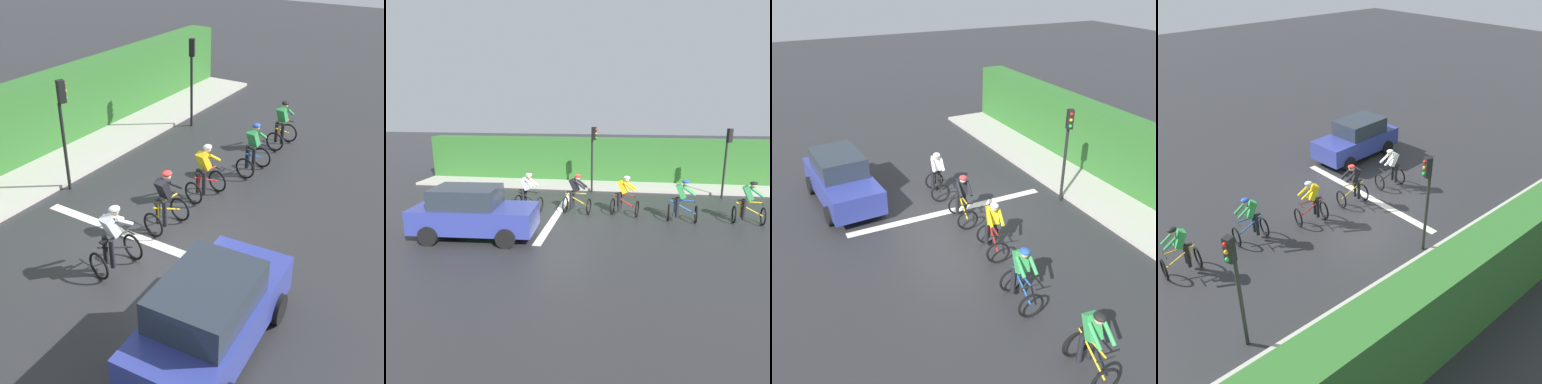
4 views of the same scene
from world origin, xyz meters
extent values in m
plane|color=#28282B|center=(0.00, 0.00, 0.00)|extent=(80.00, 80.00, 0.00)
cube|color=#ADA89E|center=(-5.45, 2.00, 0.06)|extent=(2.80, 22.36, 0.12)
cube|color=gray|center=(-6.35, 2.00, 0.23)|extent=(0.44, 22.36, 0.47)
cube|color=#2D6628|center=(-6.65, 2.00, 1.27)|extent=(1.10, 22.36, 2.54)
cube|color=silver|center=(0.00, -0.14, 0.00)|extent=(7.00, 0.30, 0.01)
torus|color=black|center=(0.32, 7.81, 0.34)|extent=(0.68, 0.13, 0.68)
torus|color=black|center=(0.22, 6.79, 0.34)|extent=(0.68, 0.13, 0.68)
cylinder|color=gold|center=(0.27, 7.30, 0.59)|extent=(0.14, 0.99, 0.51)
cylinder|color=gold|center=(0.24, 6.99, 0.62)|extent=(0.04, 0.04, 0.55)
cylinder|color=gold|center=(0.28, 7.35, 0.87)|extent=(0.11, 0.71, 0.04)
cube|color=black|center=(0.24, 6.99, 0.91)|extent=(0.12, 0.23, 0.04)
cylinder|color=black|center=(0.31, 7.70, 0.84)|extent=(0.42, 0.07, 0.03)
cube|color=green|center=(0.26, 7.20, 1.21)|extent=(0.34, 0.44, 0.57)
sphere|color=tan|center=(0.28, 7.35, 1.52)|extent=(0.20, 0.20, 0.20)
ellipsoid|color=black|center=(0.28, 7.35, 1.59)|extent=(0.27, 0.30, 0.14)
cylinder|color=black|center=(0.13, 7.11, 0.57)|extent=(0.12, 0.12, 0.74)
cylinder|color=black|center=(0.37, 7.08, 0.57)|extent=(0.12, 0.12, 0.74)
cylinder|color=green|center=(0.13, 7.50, 1.26)|extent=(0.14, 0.48, 0.37)
cylinder|color=green|center=(0.45, 7.47, 1.26)|extent=(0.14, 0.48, 0.37)
torus|color=black|center=(0.41, 5.36, 0.34)|extent=(0.68, 0.12, 0.68)
torus|color=black|center=(0.31, 4.34, 0.34)|extent=(0.68, 0.12, 0.68)
cylinder|color=#1E59B2|center=(0.36, 4.85, 0.59)|extent=(0.13, 0.99, 0.51)
cylinder|color=#1E59B2|center=(0.33, 4.54, 0.62)|extent=(0.04, 0.04, 0.55)
cylinder|color=#1E59B2|center=(0.36, 4.90, 0.87)|extent=(0.11, 0.72, 0.04)
cube|color=black|center=(0.33, 4.54, 0.91)|extent=(0.12, 0.23, 0.04)
cylinder|color=black|center=(0.40, 5.26, 0.84)|extent=(0.42, 0.07, 0.03)
cube|color=green|center=(0.35, 4.75, 1.21)|extent=(0.34, 0.43, 0.57)
sphere|color=tan|center=(0.36, 4.90, 1.52)|extent=(0.20, 0.20, 0.20)
ellipsoid|color=#264CB2|center=(0.36, 4.90, 1.59)|extent=(0.26, 0.30, 0.14)
cylinder|color=black|center=(0.22, 4.66, 0.57)|extent=(0.12, 0.12, 0.74)
cylinder|color=black|center=(0.46, 4.63, 0.57)|extent=(0.12, 0.12, 0.74)
cylinder|color=green|center=(0.22, 5.05, 1.26)|extent=(0.13, 0.48, 0.37)
cylinder|color=green|center=(0.54, 5.02, 1.26)|extent=(0.13, 0.48, 0.37)
torus|color=black|center=(0.01, 3.13, 0.34)|extent=(0.68, 0.20, 0.68)
torus|color=black|center=(-0.20, 2.13, 0.34)|extent=(0.68, 0.20, 0.68)
cylinder|color=red|center=(-0.09, 2.63, 0.59)|extent=(0.25, 0.98, 0.51)
cylinder|color=red|center=(-0.16, 2.33, 0.62)|extent=(0.04, 0.04, 0.55)
cylinder|color=red|center=(-0.08, 2.68, 0.87)|extent=(0.19, 0.71, 0.04)
cube|color=black|center=(-0.16, 2.33, 0.91)|extent=(0.14, 0.24, 0.04)
cylinder|color=black|center=(-0.01, 3.03, 0.84)|extent=(0.42, 0.12, 0.03)
cube|color=yellow|center=(-0.11, 2.53, 1.21)|extent=(0.38, 0.46, 0.57)
sphere|color=beige|center=(-0.08, 2.68, 1.52)|extent=(0.20, 0.20, 0.20)
ellipsoid|color=silver|center=(-0.08, 2.68, 1.59)|extent=(0.29, 0.32, 0.14)
cylinder|color=black|center=(-0.25, 2.46, 0.57)|extent=(0.12, 0.12, 0.74)
cylinder|color=black|center=(-0.02, 2.41, 0.57)|extent=(0.12, 0.12, 0.74)
cylinder|color=yellow|center=(-0.21, 2.85, 1.26)|extent=(0.19, 0.49, 0.37)
cylinder|color=yellow|center=(0.10, 2.78, 1.26)|extent=(0.19, 0.49, 0.37)
torus|color=black|center=(-0.03, 1.16, 0.34)|extent=(0.68, 0.16, 0.68)
torus|color=black|center=(-0.17, 0.15, 0.34)|extent=(0.68, 0.16, 0.68)
cylinder|color=gold|center=(-0.10, 0.66, 0.59)|extent=(0.18, 0.98, 0.51)
cylinder|color=gold|center=(-0.15, 0.35, 0.62)|extent=(0.04, 0.04, 0.55)
cylinder|color=gold|center=(-0.09, 0.71, 0.87)|extent=(0.14, 0.71, 0.04)
cube|color=black|center=(-0.15, 0.35, 0.91)|extent=(0.13, 0.23, 0.04)
cylinder|color=black|center=(-0.04, 1.06, 0.84)|extent=(0.42, 0.09, 0.03)
cube|color=black|center=(-0.12, 0.56, 1.21)|extent=(0.35, 0.45, 0.57)
sphere|color=beige|center=(-0.09, 0.71, 1.52)|extent=(0.20, 0.20, 0.20)
ellipsoid|color=red|center=(-0.09, 0.71, 1.59)|extent=(0.28, 0.31, 0.14)
cylinder|color=black|center=(-0.25, 0.47, 0.57)|extent=(0.12, 0.12, 0.74)
cylinder|color=black|center=(-0.01, 0.44, 0.57)|extent=(0.12, 0.12, 0.74)
cylinder|color=black|center=(-0.23, 0.86, 1.26)|extent=(0.16, 0.49, 0.37)
cylinder|color=black|center=(0.08, 0.82, 1.26)|extent=(0.16, 0.49, 0.37)
torus|color=black|center=(-0.01, -0.91, 0.34)|extent=(0.68, 0.18, 0.68)
torus|color=black|center=(-0.19, -1.91, 0.34)|extent=(0.68, 0.18, 0.68)
cylinder|color=black|center=(-0.10, -1.41, 0.59)|extent=(0.23, 0.98, 0.51)
cylinder|color=black|center=(-0.16, -1.71, 0.62)|extent=(0.04, 0.04, 0.55)
cylinder|color=black|center=(-0.09, -1.36, 0.87)|extent=(0.18, 0.71, 0.04)
cube|color=black|center=(-0.16, -1.71, 0.91)|extent=(0.14, 0.23, 0.04)
cylinder|color=black|center=(-0.03, -1.01, 0.84)|extent=(0.42, 0.11, 0.03)
cube|color=white|center=(-0.12, -1.51, 1.21)|extent=(0.37, 0.46, 0.57)
sphere|color=tan|center=(-0.09, -1.36, 1.52)|extent=(0.20, 0.20, 0.20)
ellipsoid|color=silver|center=(-0.09, -1.36, 1.59)|extent=(0.29, 0.32, 0.14)
cylinder|color=black|center=(-0.26, -1.59, 0.57)|extent=(0.12, 0.12, 0.74)
cylinder|color=black|center=(-0.02, -1.63, 0.57)|extent=(0.12, 0.12, 0.74)
cylinder|color=white|center=(-0.22, -1.20, 1.26)|extent=(0.18, 0.49, 0.37)
cylinder|color=white|center=(0.09, -1.26, 1.26)|extent=(0.18, 0.49, 0.37)
cube|color=navy|center=(3.03, -2.36, 0.70)|extent=(1.94, 4.20, 0.80)
cube|color=#262D38|center=(3.04, -2.61, 1.43)|extent=(1.62, 2.22, 0.66)
cylinder|color=black|center=(2.12, -1.14, 0.32)|extent=(0.26, 0.65, 0.64)
cylinder|color=black|center=(3.78, -1.04, 0.32)|extent=(0.26, 0.65, 0.64)
cylinder|color=black|center=(2.27, -3.68, 0.32)|extent=(0.26, 0.65, 0.64)
cylinder|color=black|center=(3.94, -3.58, 0.32)|extent=(0.26, 0.65, 0.64)
cube|color=#EAEACC|center=(2.40, -0.38, 0.80)|extent=(0.28, 0.10, 0.16)
cube|color=#EAEACC|center=(3.42, -0.32, 0.80)|extent=(0.28, 0.10, 0.16)
cylinder|color=black|center=(-3.83, 0.89, 1.35)|extent=(0.10, 0.10, 2.70)
cube|color=black|center=(-3.80, 0.98, 3.02)|extent=(0.26, 0.26, 0.64)
sphere|color=red|center=(-3.75, 1.08, 3.22)|extent=(0.11, 0.11, 0.11)
sphere|color=orange|center=(-3.75, 1.08, 3.02)|extent=(0.11, 0.11, 0.11)
sphere|color=green|center=(-3.75, 1.08, 2.82)|extent=(0.11, 0.11, 0.11)
cylinder|color=black|center=(-3.50, 7.27, 1.35)|extent=(0.10, 0.10, 2.70)
cube|color=black|center=(-3.54, 7.36, 3.02)|extent=(0.26, 0.26, 0.64)
sphere|color=red|center=(-3.58, 7.46, 3.22)|extent=(0.11, 0.11, 0.11)
sphere|color=orange|center=(-3.58, 7.46, 3.02)|extent=(0.11, 0.11, 0.11)
sphere|color=green|center=(-3.58, 7.46, 2.82)|extent=(0.11, 0.11, 0.11)
camera|label=1|loc=(6.53, -8.65, 7.34)|focal=47.69mm
camera|label=2|loc=(13.57, 2.69, 4.41)|focal=32.38mm
camera|label=3|loc=(5.49, 12.11, 7.61)|focal=42.62mm
camera|label=4|loc=(-11.19, 10.65, 8.91)|focal=41.99mm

